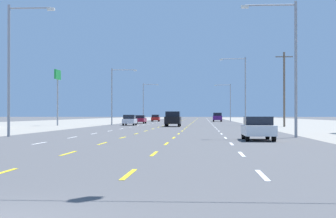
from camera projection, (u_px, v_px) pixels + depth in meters
ground_plane at (175, 126)px, 73.28m from camera, size 572.00×572.00×0.00m
lane_markings at (185, 122)px, 111.70m from camera, size 10.64×227.60×0.01m
sedan_far_right_nearest at (258, 128)px, 33.24m from camera, size 1.80×4.50×1.46m
suv_center_turn_near at (173, 119)px, 70.90m from camera, size 1.98×4.90×1.98m
hatchback_far_left_mid at (130, 120)px, 78.10m from camera, size 1.72×3.90×1.54m
sedan_far_left_midfar at (140, 119)px, 94.05m from camera, size 1.80×4.50×1.46m
suv_far_right_far at (217, 117)px, 119.51m from camera, size 1.98×4.90×1.98m
hatchback_far_left_farther at (156, 118)px, 121.02m from camera, size 1.72×3.90×1.54m
pole_sign_left_row_2 at (58, 82)px, 77.60m from camera, size 0.24×2.78×7.99m
streetlight_left_row_0 at (13, 61)px, 38.70m from camera, size 3.42×0.26×9.46m
streetlight_right_row_0 at (290, 59)px, 37.45m from camera, size 3.86×0.26×9.45m
streetlight_left_row_1 at (115, 92)px, 82.65m from camera, size 3.95×0.26×8.66m
streetlight_right_row_1 at (243, 86)px, 81.41m from camera, size 3.98×0.26×10.24m
streetlight_left_row_2 at (145, 99)px, 126.61m from camera, size 3.73×0.26×8.88m
streetlight_right_row_2 at (229, 99)px, 125.37m from camera, size 3.81×0.26×8.70m
utility_pole_right_row_1 at (284, 88)px, 69.46m from camera, size 2.20×0.26×9.61m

